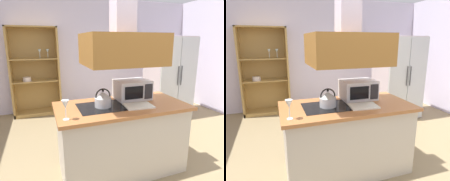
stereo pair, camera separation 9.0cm
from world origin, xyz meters
TOP-DOWN VIEW (x-y plane):
  - ground_plane at (0.00, 0.00)m, footprint 7.80×7.80m
  - wall_back at (0.00, 3.00)m, footprint 6.00×0.12m
  - kitchen_island at (-0.11, 0.16)m, footprint 1.63×0.84m
  - range_hood at (-0.11, 0.16)m, footprint 0.90×0.70m
  - refrigerator at (1.68, 1.69)m, footprint 0.90×0.77m
  - dish_cabinet at (-1.13, 2.78)m, footprint 1.04×0.40m
  - kettle at (-0.36, 0.16)m, footprint 0.20×0.20m
  - cutting_board at (0.05, 0.02)m, footprint 0.36×0.27m
  - microwave at (0.13, 0.36)m, footprint 0.46×0.35m
  - wine_glass_on_counter at (-0.83, -0.09)m, footprint 0.08×0.08m

SIDE VIEW (x-z plane):
  - ground_plane at x=0.00m, z-range 0.00..0.00m
  - kitchen_island at x=-0.11m, z-range 0.00..0.90m
  - dish_cabinet at x=-1.13m, z-range -0.11..1.87m
  - refrigerator at x=1.68m, z-range 0.00..1.78m
  - cutting_board at x=0.05m, z-range 0.90..0.92m
  - kettle at x=-0.36m, z-range 0.88..1.11m
  - microwave at x=0.13m, z-range 0.90..1.16m
  - wine_glass_on_counter at x=-0.83m, z-range 0.95..1.16m
  - wall_back at x=0.00m, z-range 0.00..2.70m
  - range_hood at x=-0.11m, z-range 1.06..2.36m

